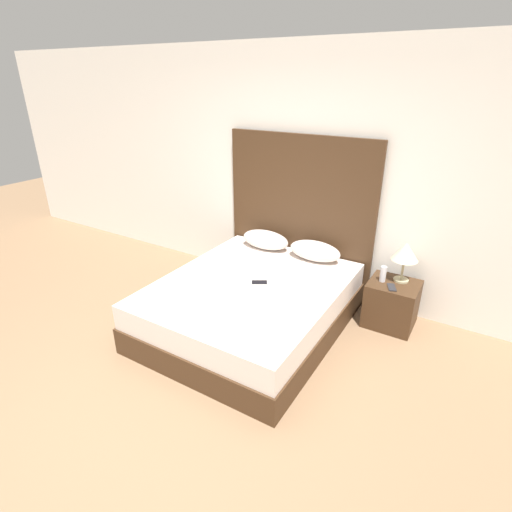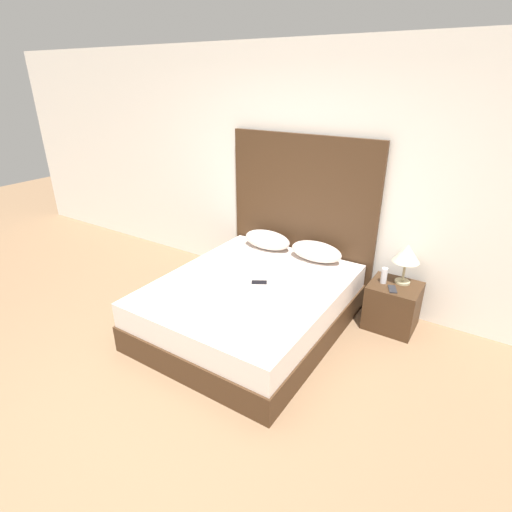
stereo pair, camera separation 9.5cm
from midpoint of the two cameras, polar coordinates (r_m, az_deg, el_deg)
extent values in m
plane|color=#8C6B4C|center=(3.37, -14.95, -20.88)|extent=(16.00, 16.00, 0.00)
cube|color=white|center=(4.53, 6.13, 11.47)|extent=(10.00, 0.06, 2.70)
cube|color=#422B19|center=(4.09, -1.42, -8.50)|extent=(1.67, 2.03, 0.26)
cube|color=silver|center=(3.96, -1.46, -5.43)|extent=(1.64, 1.99, 0.24)
cube|color=#422B19|center=(4.58, 5.55, 5.78)|extent=(1.76, 0.05, 1.80)
ellipsoid|color=silver|center=(4.64, 0.77, 2.34)|extent=(0.58, 0.28, 0.21)
ellipsoid|color=silver|center=(4.38, 7.79, 0.73)|extent=(0.58, 0.28, 0.21)
cube|color=black|center=(3.90, -0.21, -3.77)|extent=(0.16, 0.14, 0.01)
cube|color=#422B19|center=(4.29, 18.17, -6.51)|extent=(0.48, 0.44, 0.47)
cylinder|color=tan|center=(4.25, 19.39, -3.23)|extent=(0.15, 0.15, 0.02)
cylinder|color=tan|center=(4.20, 19.61, -1.83)|extent=(0.02, 0.02, 0.21)
cone|color=beige|center=(4.12, 19.99, 0.61)|extent=(0.26, 0.26, 0.18)
cube|color=#232328|center=(4.08, 18.18, -4.27)|extent=(0.12, 0.17, 0.01)
cylinder|color=silver|center=(4.15, 17.07, -2.48)|extent=(0.06, 0.06, 0.16)
camera|label=1|loc=(0.05, -90.70, -0.32)|focal=28.00mm
camera|label=2|loc=(0.05, 89.30, 0.32)|focal=28.00mm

